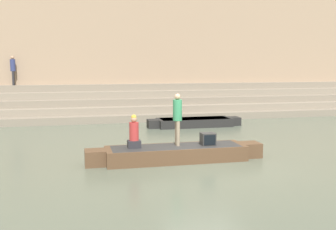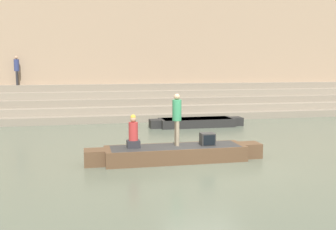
{
  "view_description": "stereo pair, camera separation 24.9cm",
  "coord_description": "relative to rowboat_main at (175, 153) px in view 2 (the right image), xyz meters",
  "views": [
    {
      "loc": [
        -3.92,
        -11.8,
        3.23
      ],
      "look_at": [
        -0.75,
        1.89,
        1.4
      ],
      "focal_mm": 42.0,
      "sensor_mm": 36.0,
      "label": 1
    },
    {
      "loc": [
        -3.68,
        -11.86,
        3.23
      ],
      "look_at": [
        -0.75,
        1.89,
        1.4
      ],
      "focal_mm": 42.0,
      "sensor_mm": 36.0,
      "label": 2
    }
  ],
  "objects": [
    {
      "name": "ground_plane",
      "position": [
        0.75,
        -0.7,
        -0.27
      ],
      "size": [
        120.0,
        120.0,
        0.0
      ],
      "primitive_type": "plane",
      "color": "#566051"
    },
    {
      "name": "ghat_steps",
      "position": [
        0.75,
        10.89,
        0.47
      ],
      "size": [
        36.0,
        3.16,
        2.01
      ],
      "color": "gray",
      "rests_on": "ground"
    },
    {
      "name": "back_wall",
      "position": [
        0.75,
        12.64,
        3.69
      ],
      "size": [
        34.2,
        1.28,
        7.97
      ],
      "color": "tan",
      "rests_on": "ground"
    },
    {
      "name": "rowboat_main",
      "position": [
        0.0,
        0.0,
        0.0
      ],
      "size": [
        6.01,
        1.36,
        0.5
      ],
      "rotation": [
        0.0,
        0.0,
        0.05
      ],
      "color": "brown",
      "rests_on": "ground"
    },
    {
      "name": "person_standing",
      "position": [
        0.08,
        0.12,
        1.26
      ],
      "size": [
        0.3,
        0.3,
        1.75
      ],
      "rotation": [
        0.0,
        0.0,
        -0.3
      ],
      "color": "gray",
      "rests_on": "rowboat_main"
    },
    {
      "name": "person_rowing",
      "position": [
        -1.4,
        0.06,
        0.69
      ],
      "size": [
        0.43,
        0.33,
        1.1
      ],
      "rotation": [
        0.0,
        0.0,
        0.13
      ],
      "color": "#28282D",
      "rests_on": "rowboat_main"
    },
    {
      "name": "tv_set",
      "position": [
        1.1,
        -0.07,
        0.45
      ],
      "size": [
        0.47,
        0.41,
        0.42
      ],
      "rotation": [
        0.0,
        0.0,
        -0.07
      ],
      "color": "#2D2D2D",
      "rests_on": "rowboat_main"
    },
    {
      "name": "moored_boat_shore",
      "position": [
        2.74,
        6.91,
        -0.04
      ],
      "size": [
        4.95,
        1.31,
        0.43
      ],
      "rotation": [
        0.0,
        0.0,
        0.03
      ],
      "color": "black",
      "rests_on": "ground"
    },
    {
      "name": "mooring_post",
      "position": [
        -0.98,
        3.23,
        0.24
      ],
      "size": [
        0.13,
        0.13,
        1.01
      ],
      "primitive_type": "cylinder",
      "color": "brown",
      "rests_on": "ground"
    },
    {
      "name": "person_on_steps",
      "position": [
        -6.76,
        11.73,
        2.73
      ],
      "size": [
        0.29,
        0.29,
        1.7
      ],
      "rotation": [
        0.0,
        0.0,
        3.82
      ],
      "color": "#28282D",
      "rests_on": "ghat_steps"
    }
  ]
}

